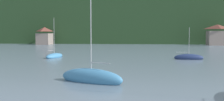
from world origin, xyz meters
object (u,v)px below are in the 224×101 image
at_px(sailboat_far_9, 189,58).
at_px(sailboat_mid_0, 91,78).
at_px(shore_building_westcentral, 217,35).
at_px(sailboat_far_6, 54,56).
at_px(shore_building_west, 45,36).

bearing_deg(sailboat_far_9, sailboat_mid_0, -120.21).
distance_m(shore_building_westcentral, sailboat_far_9, 51.80).
bearing_deg(shore_building_westcentral, sailboat_far_9, -112.07).
bearing_deg(shore_building_westcentral, sailboat_far_6, -132.03).
bearing_deg(sailboat_far_9, sailboat_far_6, 179.67).
distance_m(sailboat_mid_0, sailboat_far_6, 23.76).
bearing_deg(sailboat_mid_0, shore_building_west, -44.74).
bearing_deg(shore_building_westcentral, sailboat_mid_0, -115.20).
bearing_deg(sailboat_far_6, sailboat_far_9, -76.19).
height_order(shore_building_west, shore_building_westcentral, shore_building_westcentral).
relative_size(shore_building_westcentral, sailboat_far_6, 0.98).
bearing_deg(sailboat_mid_0, shore_building_westcentral, -92.68).
bearing_deg(sailboat_mid_0, sailboat_far_9, -99.35).
height_order(shore_building_westcentral, sailboat_far_6, shore_building_westcentral).
distance_m(shore_building_westcentral, sailboat_mid_0, 75.84).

